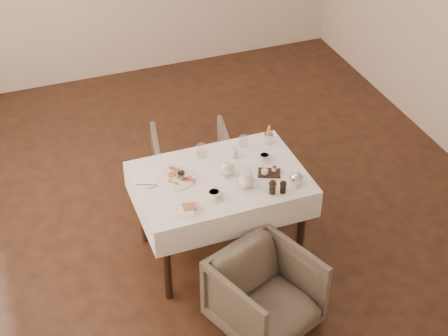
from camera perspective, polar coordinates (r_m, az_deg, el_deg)
The scene contains 20 objects.
table at distance 5.22m, azimuth -0.33°, elevation -1.74°, with size 1.28×0.88×0.75m.
armchair_near at distance 4.89m, azimuth 3.44°, elevation -10.44°, with size 0.64×0.66×0.60m, color #4E4539.
armchair_far at distance 6.05m, azimuth -2.68°, elevation 0.32°, with size 0.65×0.67×0.61m, color #4E4539.
breakfast_plate at distance 5.13m, azimuth -4.06°, elevation -0.82°, with size 0.29×0.29×0.04m.
side_plate at distance 4.84m, azimuth -3.03°, elevation -3.48°, with size 0.20×0.18×0.02m.
teapot_centre at distance 5.14m, azimuth 0.24°, elevation 0.03°, with size 0.15×0.12×0.12m, color white, non-canonical shape.
teapot_front at distance 5.01m, azimuth 1.84°, elevation -0.99°, with size 0.16×0.13×0.13m, color white, non-canonical shape.
creamer at distance 5.33m, azimuth 0.78°, elevation 1.27°, with size 0.06×0.06×0.07m, color white.
teacup_near at distance 4.93m, azimuth -0.84°, elevation -2.29°, with size 0.13×0.13×0.06m.
teacup_far at distance 5.30m, azimuth 3.38°, elevation 0.83°, with size 0.12×0.12×0.06m.
glass_left at distance 5.34m, azimuth -1.91°, elevation 1.46°, with size 0.07×0.07×0.10m, color silver.
glass_mid at distance 5.13m, azimuth 2.06°, elevation -0.30°, with size 0.06×0.06×0.09m, color silver.
glass_right at distance 5.45m, azimuth 1.61°, elevation 2.25°, with size 0.07×0.07×0.09m, color silver.
condiment_board at distance 5.18m, azimuth 3.76°, elevation -0.35°, with size 0.20×0.17×0.04m.
pepper_mill_left at distance 4.97m, azimuth 4.05°, elevation -1.56°, with size 0.06×0.06×0.12m, color black, non-canonical shape.
pepper_mill_right at distance 4.99m, azimuth 4.93°, elevation -1.55°, with size 0.05×0.05×0.11m, color black, non-canonical shape.
silver_pot at distance 5.06m, azimuth 6.04°, elevation -0.80°, with size 0.12×0.10×0.13m, color white, non-canonical shape.
fries_cup at distance 5.49m, azimuth 3.72°, elevation 2.67°, with size 0.07×0.07×0.15m.
cutlery_fork at distance 5.10m, azimuth -6.33°, elevation -1.39°, with size 0.01×0.17×0.00m, color silver.
cutlery_knife at distance 5.08m, azimuth -5.54°, elevation -1.50°, with size 0.01×0.18×0.00m, color silver.
Camera 1 is at (-1.73, -4.57, 3.87)m, focal length 55.00 mm.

